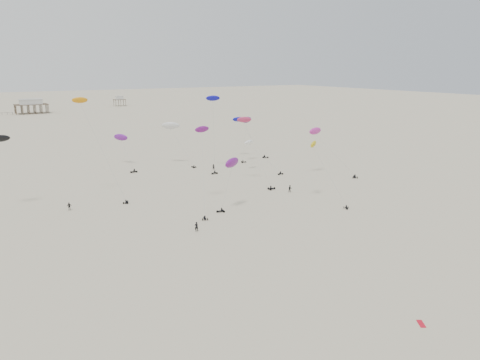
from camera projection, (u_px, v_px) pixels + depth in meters
ground_plane at (106, 142)px, 199.39m from camera, size 900.00×900.00×0.00m
pavilion_main at (31, 107)px, 318.65m from camera, size 21.00×13.00×9.80m
pavilion_small at (120, 102)px, 378.62m from camera, size 9.00×7.00×8.00m
rig_0 at (246, 129)px, 165.38m from camera, size 10.19×10.31×15.52m
rig_1 at (203, 152)px, 106.37m from camera, size 8.99×15.10×21.58m
rig_2 at (259, 152)px, 143.24m from camera, size 7.66×12.82×13.71m
rig_3 at (320, 156)px, 111.22m from camera, size 4.05×14.03×16.58m
rig_5 at (93, 129)px, 112.25m from camera, size 9.15×14.81×26.44m
rig_6 at (253, 142)px, 126.44m from camera, size 4.61×14.04×19.81m
rig_7 at (213, 117)px, 142.39m from camera, size 6.69×9.04×23.22m
rig_8 at (123, 143)px, 151.23m from camera, size 4.80×18.14×16.01m
rig_10 at (230, 169)px, 104.45m from camera, size 7.34×4.13×12.01m
rig_11 at (246, 126)px, 156.20m from camera, size 5.37×3.48×15.39m
rig_12 at (172, 129)px, 152.79m from camera, size 7.43×13.22×15.55m
rig_13 at (323, 140)px, 138.34m from camera, size 10.20×13.40×16.88m
spectator_0 at (197, 231)px, 92.24m from camera, size 0.94×0.73×2.31m
spectator_1 at (290, 192)px, 120.77m from camera, size 1.23×0.97×2.20m
spectator_2 at (69, 210)px, 105.73m from camera, size 1.32×0.81×2.12m
spectator_3 at (214, 170)px, 146.71m from camera, size 0.93×0.77×2.19m
grounded_kite_b at (421, 324)px, 59.15m from camera, size 1.56×1.89×0.07m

